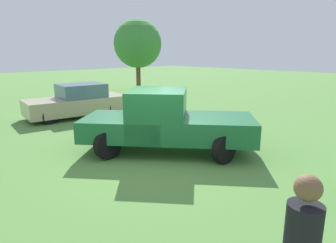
% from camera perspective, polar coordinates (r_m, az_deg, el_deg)
% --- Properties ---
extents(ground_plane, '(80.00, 80.00, 0.00)m').
position_cam_1_polar(ground_plane, '(8.11, -2.24, -7.30)').
color(ground_plane, '#54843D').
extents(pickup_truck, '(4.61, 4.94, 1.82)m').
position_cam_1_polar(pickup_truck, '(8.49, -0.85, 0.31)').
color(pickup_truck, black).
rests_on(pickup_truck, ground_plane).
extents(sedan_far, '(4.60, 2.30, 1.46)m').
position_cam_1_polar(sedan_far, '(13.91, -17.01, 3.72)').
color(sedan_far, black).
rests_on(sedan_far, ground_plane).
extents(tree_back_left, '(3.47, 3.47, 5.18)m').
position_cam_1_polar(tree_back_left, '(22.22, -5.92, 14.76)').
color(tree_back_left, brown).
rests_on(tree_back_left, ground_plane).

